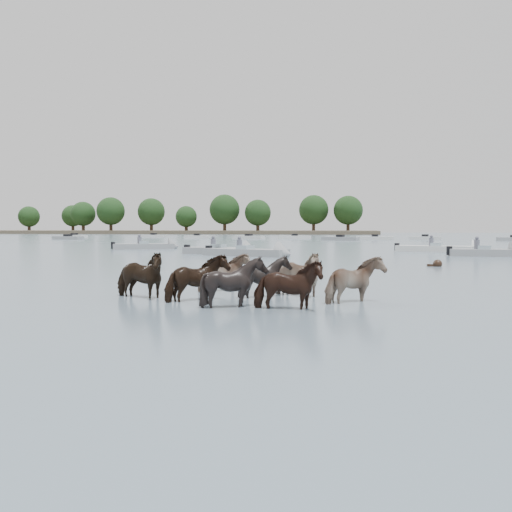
# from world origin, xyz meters

# --- Properties ---
(ground) EXTENTS (400.00, 400.00, 0.00)m
(ground) POSITION_xyz_m (0.00, 0.00, 0.00)
(ground) COLOR slate
(ground) RESTS_ON ground
(shoreline) EXTENTS (160.00, 30.00, 1.00)m
(shoreline) POSITION_xyz_m (-70.00, 150.00, 0.50)
(shoreline) COLOR #4C4233
(shoreline) RESTS_ON ground
(pony_herd) EXTENTS (7.53, 4.61, 1.48)m
(pony_herd) POSITION_xyz_m (0.71, 0.63, 0.49)
(pony_herd) COLOR black
(pony_herd) RESTS_ON ground
(swimming_pony) EXTENTS (0.72, 0.44, 0.44)m
(swimming_pony) POSITION_xyz_m (7.36, 14.33, 0.10)
(swimming_pony) COLOR black
(swimming_pony) RESTS_ON ground
(motorboat_a) EXTENTS (5.71, 2.35, 1.92)m
(motorboat_a) POSITION_xyz_m (-5.44, 24.38, 0.23)
(motorboat_a) COLOR gray
(motorboat_a) RESTS_ON ground
(motorboat_b) EXTENTS (6.54, 3.62, 1.92)m
(motorboat_b) POSITION_xyz_m (-3.02, 21.99, 0.22)
(motorboat_b) COLOR gray
(motorboat_b) RESTS_ON ground
(motorboat_c) EXTENTS (6.74, 3.29, 1.92)m
(motorboat_c) POSITION_xyz_m (10.49, 30.73, 0.22)
(motorboat_c) COLOR silver
(motorboat_c) RESTS_ON ground
(motorboat_d) EXTENTS (4.92, 1.78, 1.92)m
(motorboat_d) POSITION_xyz_m (12.51, 24.79, 0.23)
(motorboat_d) COLOR gray
(motorboat_d) RESTS_ON ground
(motorboat_f) EXTENTS (5.87, 3.80, 1.92)m
(motorboat_f) POSITION_xyz_m (-14.24, 32.35, 0.22)
(motorboat_f) COLOR gray
(motorboat_f) RESTS_ON ground
(distant_flotilla) EXTENTS (102.10, 23.05, 0.93)m
(distant_flotilla) POSITION_xyz_m (-1.52, 75.74, 0.26)
(distant_flotilla) COLOR silver
(distant_flotilla) RESTS_ON ground
(treeline) EXTENTS (148.93, 20.17, 12.54)m
(treeline) POSITION_xyz_m (-68.48, 150.10, 6.91)
(treeline) COLOR #382619
(treeline) RESTS_ON ground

